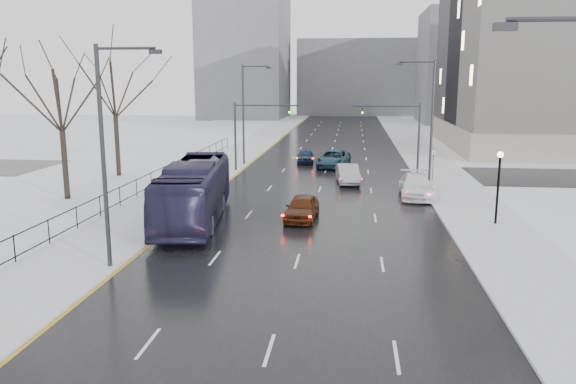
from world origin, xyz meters
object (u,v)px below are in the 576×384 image
at_px(lamppost_r_mid, 499,177).
at_px(sedan_center_far, 305,156).
at_px(mast_signal_left, 246,128).
at_px(sedan_right_far, 416,186).
at_px(tree_park_e, 119,177).
at_px(sedan_right_near, 348,174).
at_px(bus, 194,191).
at_px(mast_signal_right, 407,130).
at_px(no_uturn_sign, 433,156).
at_px(tree_park_d, 68,200).
at_px(sedan_center_near, 302,208).
at_px(streetlight_l_near, 107,147).
at_px(streetlight_l_far, 245,109).
at_px(sedan_right_cross, 333,159).
at_px(streetlight_r_mid, 429,119).

distance_m(lamppost_r_mid, sedan_center_far, 27.74).
bearing_deg(mast_signal_left, sedan_right_far, -35.07).
bearing_deg(tree_park_e, sedan_right_near, -3.18).
bearing_deg(mast_signal_left, lamppost_r_mid, -44.48).
bearing_deg(bus, mast_signal_right, 45.52).
bearing_deg(sedan_right_near, mast_signal_left, 144.83).
height_order(tree_park_e, no_uturn_sign, tree_park_e).
distance_m(bus, sedan_center_far, 25.52).
xyz_separation_m(tree_park_d, sedan_center_far, (15.45, 20.22, 0.75)).
relative_size(sedan_center_near, sedan_center_far, 1.08).
bearing_deg(tree_park_d, streetlight_l_near, -55.47).
height_order(lamppost_r_mid, sedan_center_near, lamppost_r_mid).
height_order(streetlight_l_far, mast_signal_right, streetlight_l_far).
xyz_separation_m(tree_park_e, sedan_right_cross, (18.85, 7.66, 0.86)).
bearing_deg(sedan_center_near, bus, -168.53).
bearing_deg(tree_park_e, no_uturn_sign, 0.00).
bearing_deg(sedan_center_far, sedan_right_cross, -43.95).
xyz_separation_m(tree_park_d, tree_park_e, (-0.40, 10.00, 0.00)).
bearing_deg(tree_park_d, sedan_right_near, 23.96).
bearing_deg(sedan_center_near, sedan_right_near, 82.03).
height_order(mast_signal_right, sedan_right_cross, mast_signal_right).
distance_m(streetlight_r_mid, streetlight_l_near, 25.82).
xyz_separation_m(tree_park_e, sedan_right_near, (20.35, -1.13, 0.83)).
xyz_separation_m(streetlight_l_far, no_uturn_sign, (17.37, -8.00, -3.32)).
relative_size(streetlight_r_mid, mast_signal_right, 1.54).
relative_size(streetlight_l_near, sedan_right_near, 2.08).
height_order(streetlight_l_far, no_uturn_sign, streetlight_l_far).
height_order(lamppost_r_mid, mast_signal_left, mast_signal_left).
xyz_separation_m(no_uturn_sign, sedan_center_far, (-11.55, 10.22, -1.55)).
bearing_deg(mast_signal_left, sedan_right_near, -28.42).
height_order(streetlight_l_near, streetlight_l_far, same).
bearing_deg(bus, tree_park_d, 148.59).
xyz_separation_m(tree_park_d, streetlight_l_near, (9.63, -14.00, 5.62)).
bearing_deg(sedan_right_far, streetlight_r_mid, 67.73).
xyz_separation_m(tree_park_d, lamppost_r_mid, (28.80, -4.00, 2.94)).
bearing_deg(sedan_right_cross, sedan_right_far, -56.72).
bearing_deg(sedan_right_far, sedan_center_far, 121.65).
bearing_deg(sedan_center_far, no_uturn_sign, -45.03).
bearing_deg(streetlight_l_near, sedan_right_cross, 74.43).
height_order(no_uturn_sign, sedan_center_near, no_uturn_sign).
xyz_separation_m(mast_signal_right, sedan_center_near, (-7.83, -17.96, -3.31)).
xyz_separation_m(tree_park_e, bus, (11.20, -14.85, 1.86)).
relative_size(no_uturn_sign, sedan_center_far, 0.65).
height_order(tree_park_e, lamppost_r_mid, tree_park_e).
relative_size(tree_park_d, streetlight_r_mid, 1.25).
bearing_deg(tree_park_d, sedan_right_far, 8.64).
distance_m(sedan_center_near, sedan_center_far, 24.25).
height_order(sedan_right_cross, sedan_right_far, sedan_right_far).
distance_m(tree_park_e, sedan_center_near, 22.56).
bearing_deg(sedan_right_near, sedan_center_near, -108.44).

